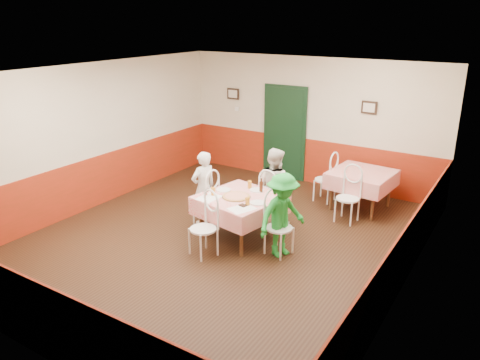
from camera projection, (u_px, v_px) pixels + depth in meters
The scene contains 39 objects.
floor at pixel (222, 239), 8.02m from camera, with size 7.00×7.00×0.00m, color black.
ceiling at pixel (220, 73), 7.08m from camera, with size 7.00×7.00×0.00m, color white.
back_wall at pixel (310, 122), 10.34m from camera, with size 6.00×0.10×2.80m, color beige.
front_wall at pixel (27, 246), 4.76m from camera, with size 6.00×0.10×2.80m, color beige.
left_wall at pixel (93, 137), 9.06m from camera, with size 0.10×7.00×2.80m, color beige.
right_wall at pixel (412, 197), 6.04m from camera, with size 0.10×7.00×2.80m, color beige.
wainscot_back at pixel (308, 161), 10.63m from camera, with size 6.00×0.03×1.00m, color maroon.
wainscot_front at pixel (41, 320), 5.07m from camera, with size 6.00×0.03×1.00m, color maroon.
wainscot_left at pixel (99, 180), 9.35m from camera, with size 0.03×7.00×1.00m, color maroon.
wainscot_right at pixel (403, 259), 6.35m from camera, with size 0.03×7.00×1.00m, color maroon.
door at pixel (284, 134), 10.72m from camera, with size 0.96×0.06×2.10m, color black.
picture_left at pixel (233, 94), 11.16m from camera, with size 0.32×0.03×0.26m, color black.
picture_right at pixel (369, 107), 9.50m from camera, with size 0.32×0.03×0.26m, color black.
thermostat at pixel (237, 109), 11.22m from camera, with size 0.10×0.03×0.10m, color white.
main_table at pixel (240, 217), 7.95m from camera, with size 1.22×1.22×0.77m, color red.
second_table at pixel (361, 190), 9.18m from camera, with size 1.12×1.12×0.77m, color red.
chair_left at pixel (206, 201), 8.47m from camera, with size 0.42×0.42×0.90m, color white, non-canonical shape.
chair_right at pixel (279, 228), 7.38m from camera, with size 0.42×0.42×0.90m, color white, non-canonical shape.
chair_far at pixel (272, 200), 8.51m from camera, with size 0.42×0.42×0.90m, color white, non-canonical shape.
chair_near at pixel (203, 229), 7.34m from camera, with size 0.42×0.42×0.90m, color white, non-canonical shape.
chair_second_a at pixel (325, 180), 9.53m from camera, with size 0.42×0.42×0.90m, color white, non-canonical shape.
chair_second_b at pixel (348, 199), 8.56m from camera, with size 0.42×0.42×0.90m, color white, non-canonical shape.
pizza at pixel (236, 196), 7.78m from camera, with size 0.45×0.45×0.03m, color #B74723.
plate_left at pixel (223, 190), 8.09m from camera, with size 0.25×0.25×0.01m, color white.
plate_right at pixel (258, 203), 7.53m from camera, with size 0.25×0.25×0.01m, color white.
plate_far at pixel (257, 190), 8.09m from camera, with size 0.25×0.25×0.01m, color white.
glass_a at pixel (213, 191), 7.85m from camera, with size 0.07×0.07×0.13m, color #BF7219.
glass_b at pixel (247, 201), 7.43m from camera, with size 0.07×0.07×0.13m, color #BF7219.
glass_c at pixel (250, 185), 8.16m from camera, with size 0.07×0.07×0.13m, color #BF7219.
beer_bottle at pixel (261, 186), 7.97m from camera, with size 0.06×0.06×0.23m, color #381C0A.
shaker_a at pixel (205, 194), 7.81m from camera, with size 0.04×0.04×0.09m, color silver.
shaker_b at pixel (205, 195), 7.75m from camera, with size 0.04×0.04×0.09m, color silver.
shaker_c at pixel (206, 193), 7.86m from camera, with size 0.04×0.04×0.09m, color #B23319.
menu_left at pixel (209, 198), 7.76m from camera, with size 0.30×0.40×0.00m, color white.
menu_right at pixel (242, 209), 7.32m from camera, with size 0.30×0.40×0.00m, color white.
wallet at pixel (243, 205), 7.42m from camera, with size 0.11×0.09×0.02m, color black.
diner_left at pixel (204, 188), 8.43m from camera, with size 0.50×0.33×1.36m, color gray.
diner_far at pixel (274, 186), 8.46m from camera, with size 0.69×0.53×1.41m, color gray.
diner_right at pixel (282, 215), 7.27m from camera, with size 0.88×0.51×1.37m, color gray.
Camera 1 is at (4.11, -5.95, 3.62)m, focal length 35.00 mm.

